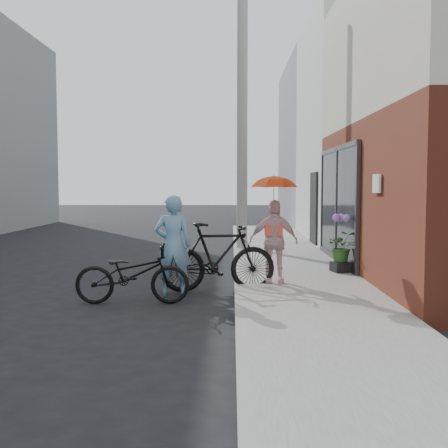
{
  "coord_description": "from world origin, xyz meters",
  "views": [
    {
      "loc": [
        0.84,
        -8.85,
        1.81
      ],
      "look_at": [
        0.69,
        1.13,
        1.1
      ],
      "focal_mm": 45.0,
      "sensor_mm": 36.0,
      "label": 1
    }
  ],
  "objects_px": {
    "bike_right": "(218,257)",
    "officer": "(173,245)",
    "utility_pole": "(242,120)",
    "bike_left": "(132,274)",
    "planter": "(342,267)",
    "kimono_woman": "(273,241)"
  },
  "relations": [
    {
      "from": "utility_pole",
      "to": "bike_left",
      "type": "xyz_separation_m",
      "value": [
        -1.77,
        -6.48,
        -3.05
      ]
    },
    {
      "from": "officer",
      "to": "bike_right",
      "type": "distance_m",
      "value": 0.84
    },
    {
      "from": "officer",
      "to": "bike_right",
      "type": "relative_size",
      "value": 0.84
    },
    {
      "from": "utility_pole",
      "to": "kimono_woman",
      "type": "distance_m",
      "value": 5.91
    },
    {
      "from": "officer",
      "to": "bike_right",
      "type": "xyz_separation_m",
      "value": [
        0.72,
        0.37,
        -0.24
      ]
    },
    {
      "from": "bike_left",
      "to": "bike_right",
      "type": "distance_m",
      "value": 1.62
    },
    {
      "from": "bike_right",
      "to": "kimono_woman",
      "type": "bearing_deg",
      "value": -85.51
    },
    {
      "from": "planter",
      "to": "bike_right",
      "type": "bearing_deg",
      "value": -149.18
    },
    {
      "from": "bike_right",
      "to": "bike_left",
      "type": "bearing_deg",
      "value": 119.17
    },
    {
      "from": "utility_pole",
      "to": "bike_left",
      "type": "relative_size",
      "value": 4.06
    },
    {
      "from": "kimono_woman",
      "to": "planter",
      "type": "xyz_separation_m",
      "value": [
        1.41,
        1.18,
        -0.62
      ]
    },
    {
      "from": "utility_pole",
      "to": "officer",
      "type": "xyz_separation_m",
      "value": [
        -1.22,
        -5.85,
        -2.68
      ]
    },
    {
      "from": "officer",
      "to": "kimono_woman",
      "type": "bearing_deg",
      "value": -163.39
    },
    {
      "from": "bike_left",
      "to": "planter",
      "type": "relative_size",
      "value": 4.83
    },
    {
      "from": "bike_right",
      "to": "officer",
      "type": "bearing_deg",
      "value": 108.16
    },
    {
      "from": "utility_pole",
      "to": "bike_left",
      "type": "distance_m",
      "value": 7.37
    },
    {
      "from": "kimono_woman",
      "to": "planter",
      "type": "distance_m",
      "value": 1.94
    },
    {
      "from": "bike_left",
      "to": "bike_right",
      "type": "xyz_separation_m",
      "value": [
        1.27,
        0.99,
        0.13
      ]
    },
    {
      "from": "utility_pole",
      "to": "officer",
      "type": "relative_size",
      "value": 4.26
    },
    {
      "from": "utility_pole",
      "to": "planter",
      "type": "xyz_separation_m",
      "value": [
        1.86,
        -4.08,
        -3.29
      ]
    },
    {
      "from": "officer",
      "to": "utility_pole",
      "type": "bearing_deg",
      "value": -104.64
    },
    {
      "from": "bike_left",
      "to": "kimono_woman",
      "type": "bearing_deg",
      "value": -63.11
    }
  ]
}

